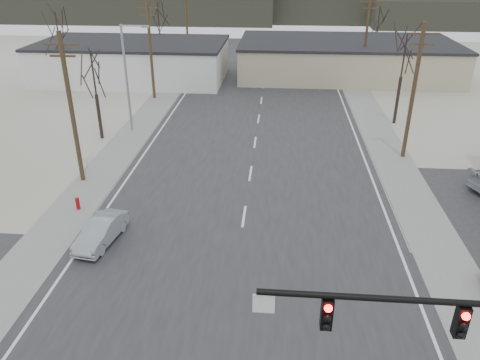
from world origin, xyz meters
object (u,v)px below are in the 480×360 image
object	(u,v)px
car_far_b	(271,57)
fire_hydrant	(78,203)
sedan_crossing	(101,231)
car_far_a	(275,57)

from	to	relation	value
car_far_b	fire_hydrant	bearing A→B (deg)	-122.26
fire_hydrant	sedan_crossing	bearing A→B (deg)	-51.15
car_far_b	sedan_crossing	bearing A→B (deg)	-118.09
sedan_crossing	car_far_a	world-z (taller)	sedan_crossing
fire_hydrant	car_far_b	size ratio (longest dim) A/B	0.21
fire_hydrant	sedan_crossing	world-z (taller)	sedan_crossing
fire_hydrant	car_far_a	distance (m)	44.67
sedan_crossing	car_far_a	distance (m)	47.36
car_far_a	car_far_b	distance (m)	0.53
fire_hydrant	car_far_b	world-z (taller)	car_far_b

